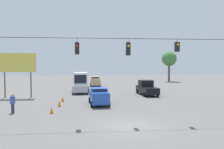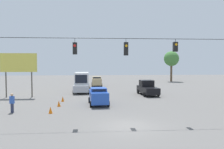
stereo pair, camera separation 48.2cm
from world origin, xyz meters
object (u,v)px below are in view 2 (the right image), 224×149
object	(u,v)px
traffic_cone_second	(59,104)
tree_horizon_left	(171,59)
overhead_signal_span	(125,65)
traffic_cone_third	(63,99)
traffic_cone_nearest	(50,110)
sedan_blue_withflow_mid	(98,96)
sedan_tan_withflow_deep	(97,81)
roadside_billboard	(19,65)
pedestrian	(12,103)
box_truck_silver_withflow_far	(82,83)
pickup_truck_black_oncoming_far	(147,88)

from	to	relation	value
traffic_cone_second	tree_horizon_left	world-z (taller)	tree_horizon_left
overhead_signal_span	traffic_cone_third	size ratio (longest dim) A/B	37.11
traffic_cone_nearest	traffic_cone_second	bearing A→B (deg)	-93.90
overhead_signal_span	traffic_cone_second	bearing A→B (deg)	-44.87
overhead_signal_span	sedan_blue_withflow_mid	size ratio (longest dim) A/B	5.47
sedan_tan_withflow_deep	tree_horizon_left	xyz separation A→B (m)	(-19.07, -10.10, 4.73)
overhead_signal_span	sedan_tan_withflow_deep	size ratio (longest dim) A/B	5.10
roadside_billboard	pedestrian	size ratio (longest dim) A/B	3.29
sedan_tan_withflow_deep	box_truck_silver_withflow_far	size ratio (longest dim) A/B	0.74
box_truck_silver_withflow_far	sedan_blue_withflow_mid	size ratio (longest dim) A/B	1.44
traffic_cone_nearest	pedestrian	bearing A→B (deg)	-9.85
sedan_tan_withflow_deep	traffic_cone_second	world-z (taller)	sedan_tan_withflow_deep
sedan_blue_withflow_mid	tree_horizon_left	bearing A→B (deg)	-122.15
roadside_billboard	sedan_blue_withflow_mid	bearing A→B (deg)	150.26
roadside_billboard	pedestrian	xyz separation A→B (m)	(-2.58, 9.47, -3.46)
traffic_cone_third	roadside_billboard	world-z (taller)	roadside_billboard
sedan_blue_withflow_mid	pedestrian	world-z (taller)	sedan_blue_withflow_mid
pickup_truck_black_oncoming_far	roadside_billboard	distance (m)	18.24
pedestrian	overhead_signal_span	bearing A→B (deg)	160.39
box_truck_silver_withflow_far	traffic_cone_second	xyz separation A→B (m)	(1.72, 11.63, -1.22)
traffic_cone_second	roadside_billboard	size ratio (longest dim) A/B	0.11
sedan_tan_withflow_deep	sedan_blue_withflow_mid	xyz separation A→B (m)	(-0.08, 20.11, -0.03)
traffic_cone_nearest	tree_horizon_left	bearing A→B (deg)	-124.40
traffic_cone_third	pedestrian	xyz separation A→B (m)	(3.81, 5.67, 0.61)
traffic_cone_second	roadside_billboard	distance (m)	10.24
box_truck_silver_withflow_far	traffic_cone_third	world-z (taller)	box_truck_silver_withflow_far
pickup_truck_black_oncoming_far	traffic_cone_third	xyz separation A→B (m)	(11.51, 4.75, -0.66)
box_truck_silver_withflow_far	traffic_cone_third	size ratio (longest dim) A/B	9.78
traffic_cone_nearest	traffic_cone_second	xyz separation A→B (m)	(-0.22, -3.25, 0.00)
box_truck_silver_withflow_far	pickup_truck_black_oncoming_far	bearing A→B (deg)	158.54
overhead_signal_span	sedan_tan_withflow_deep	distance (m)	27.41
box_truck_silver_withflow_far	roadside_billboard	world-z (taller)	roadside_billboard
traffic_cone_third	tree_horizon_left	world-z (taller)	tree_horizon_left
roadside_billboard	tree_horizon_left	world-z (taller)	tree_horizon_left
pickup_truck_black_oncoming_far	sedan_blue_withflow_mid	xyz separation A→B (m)	(7.24, 7.03, 0.01)
overhead_signal_span	box_truck_silver_withflow_far	world-z (taller)	overhead_signal_span
pedestrian	traffic_cone_second	bearing A→B (deg)	-145.77
pedestrian	tree_horizon_left	bearing A→B (deg)	-128.86
pickup_truck_black_oncoming_far	traffic_cone_second	world-z (taller)	pickup_truck_black_oncoming_far
sedan_tan_withflow_deep	pedestrian	xyz separation A→B (m)	(7.99, 23.50, -0.09)
pickup_truck_black_oncoming_far	overhead_signal_span	bearing A→B (deg)	69.63
traffic_cone_third	roadside_billboard	xyz separation A→B (m)	(6.38, -3.81, 4.07)
sedan_tan_withflow_deep	tree_horizon_left	size ratio (longest dim) A/B	0.60
sedan_blue_withflow_mid	tree_horizon_left	xyz separation A→B (m)	(-18.99, -30.21, 4.76)
traffic_cone_third	roadside_billboard	size ratio (longest dim) A/B	0.11
traffic_cone_third	pickup_truck_black_oncoming_far	bearing A→B (deg)	-157.56
traffic_cone_nearest	traffic_cone_second	size ratio (longest dim) A/B	1.00
pickup_truck_black_oncoming_far	traffic_cone_nearest	xyz separation A→B (m)	(11.68, 11.05, -0.66)
sedan_tan_withflow_deep	box_truck_silver_withflow_far	distance (m)	9.58
sedan_tan_withflow_deep	pedestrian	bearing A→B (deg)	71.21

